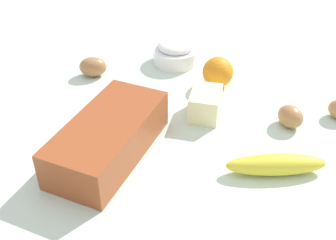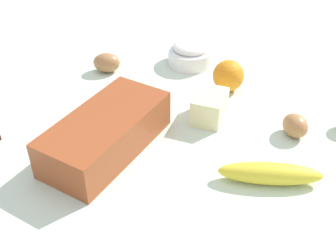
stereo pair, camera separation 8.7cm
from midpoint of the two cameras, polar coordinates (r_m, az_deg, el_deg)
name	(u,v)px [view 2 (the right image)]	position (r m, az deg, el deg)	size (l,w,h in m)	color
ground_plane	(168,139)	(0.90, 2.77, -2.67)	(2.40, 2.40, 0.02)	silver
loaf_pan	(106,132)	(0.84, -5.39, -1.76)	(0.29, 0.17, 0.08)	#9E4723
sugar_bowl	(190,53)	(1.15, 5.23, 8.91)	(0.12, 0.12, 0.07)	white
banana	(270,173)	(0.81, 16.62, -7.03)	(0.19, 0.04, 0.04)	yellow
orange_fruit	(229,76)	(1.04, 10.64, 5.76)	(0.08, 0.08, 0.08)	orange
butter_block	(210,107)	(0.94, 8.28, 1.71)	(0.09, 0.06, 0.06)	#F4EDB2
egg_near_butter	(295,126)	(0.93, 19.32, -0.81)	(0.05, 0.05, 0.06)	#B57A4A
egg_beside_bowl	(107,63)	(1.12, -6.03, 7.60)	(0.05, 0.05, 0.07)	#AA7345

